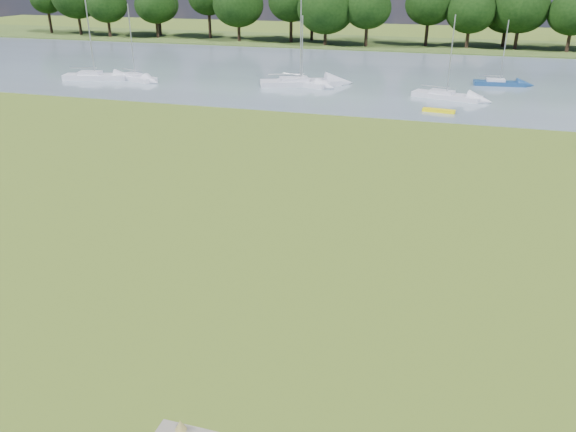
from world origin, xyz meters
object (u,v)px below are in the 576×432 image
(sailboat_2, at_px, (135,76))
(sailboat_6, at_px, (301,81))
(sailboat_5, at_px, (446,94))
(kayak, at_px, (439,111))
(sailboat_3, at_px, (94,75))
(sailboat_1, at_px, (300,81))
(sailboat_7, at_px, (499,82))

(sailboat_2, distance_m, sailboat_6, 18.01)
(sailboat_5, xyz_separation_m, sailboat_6, (-14.35, 2.32, 0.03))
(kayak, xyz_separation_m, sailboat_3, (-36.31, 5.14, 0.37))
(sailboat_1, distance_m, sailboat_5, 14.72)
(sailboat_5, xyz_separation_m, sailboat_7, (4.94, 8.09, -0.01))
(sailboat_3, xyz_separation_m, sailboat_6, (22.27, 3.04, -0.08))
(sailboat_3, relative_size, sailboat_5, 1.18)
(sailboat_5, bearing_deg, sailboat_7, 75.46)
(kayak, distance_m, sailboat_3, 36.68)
(sailboat_2, distance_m, sailboat_3, 4.48)
(sailboat_1, relative_size, sailboat_2, 1.28)
(kayak, distance_m, sailboat_2, 32.48)
(sailboat_1, xyz_separation_m, sailboat_7, (19.48, 5.82, -0.09))
(sailboat_5, height_order, sailboat_6, sailboat_5)
(sailboat_3, bearing_deg, sailboat_1, -7.65)
(sailboat_3, relative_size, sailboat_6, 1.27)
(sailboat_1, relative_size, sailboat_6, 1.45)
(kayak, xyz_separation_m, sailboat_2, (-31.92, 5.99, 0.30))
(sailboat_3, xyz_separation_m, sailboat_5, (36.62, 0.72, -0.11))
(sailboat_2, relative_size, sailboat_3, 0.90)
(sailboat_5, relative_size, sailboat_6, 1.08)
(sailboat_6, bearing_deg, sailboat_5, 8.66)
(sailboat_6, xyz_separation_m, sailboat_7, (19.29, 5.77, -0.03))
(kayak, bearing_deg, sailboat_2, 176.40)
(sailboat_1, height_order, sailboat_7, sailboat_1)
(sailboat_2, xyz_separation_m, sailboat_6, (17.88, 2.18, -0.00))
(sailboat_3, distance_m, sailboat_5, 36.63)
(sailboat_2, xyz_separation_m, sailboat_7, (37.17, 7.95, -0.04))
(sailboat_3, bearing_deg, sailboat_5, -14.25)
(sailboat_1, height_order, sailboat_3, sailboat_1)
(kayak, distance_m, sailboat_5, 5.87)
(sailboat_3, relative_size, sailboat_7, 1.35)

